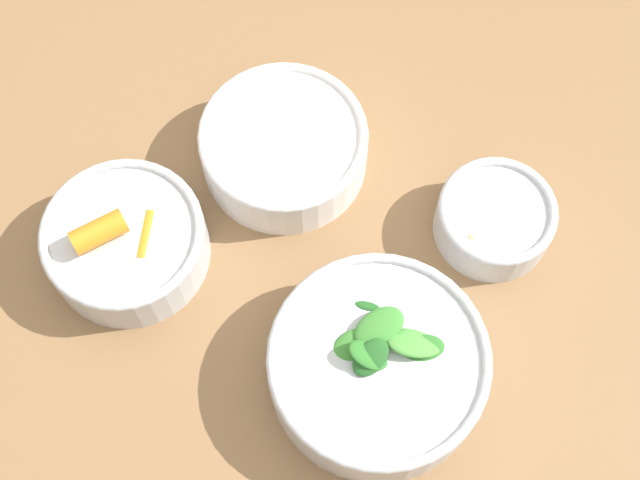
{
  "coord_description": "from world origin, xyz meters",
  "views": [
    {
      "loc": [
        -0.23,
        -0.23,
        1.58
      ],
      "look_at": [
        0.05,
        -0.06,
        0.8
      ],
      "focal_mm": 50.0,
      "sensor_mm": 36.0,
      "label": 1
    }
  ],
  "objects_px": {
    "bowl_greens": "(378,365)",
    "bowl_cookies": "(495,218)",
    "bowl_carrots": "(126,242)",
    "bowl_beans_hotdog": "(284,148)"
  },
  "relations": [
    {
      "from": "bowl_beans_hotdog",
      "to": "bowl_cookies",
      "type": "distance_m",
      "value": 0.22
    },
    {
      "from": "bowl_beans_hotdog",
      "to": "bowl_cookies",
      "type": "height_order",
      "value": "bowl_beans_hotdog"
    },
    {
      "from": "bowl_greens",
      "to": "bowl_beans_hotdog",
      "type": "distance_m",
      "value": 0.24
    },
    {
      "from": "bowl_carrots",
      "to": "bowl_beans_hotdog",
      "type": "height_order",
      "value": "bowl_carrots"
    },
    {
      "from": "bowl_greens",
      "to": "bowl_cookies",
      "type": "relative_size",
      "value": 1.73
    },
    {
      "from": "bowl_carrots",
      "to": "bowl_greens",
      "type": "bearing_deg",
      "value": -85.23
    },
    {
      "from": "bowl_greens",
      "to": "bowl_cookies",
      "type": "height_order",
      "value": "bowl_greens"
    },
    {
      "from": "bowl_greens",
      "to": "bowl_cookies",
      "type": "xyz_separation_m",
      "value": [
        0.19,
        -0.02,
        -0.01
      ]
    },
    {
      "from": "bowl_carrots",
      "to": "bowl_beans_hotdog",
      "type": "xyz_separation_m",
      "value": [
        0.17,
        -0.07,
        -0.0
      ]
    },
    {
      "from": "bowl_carrots",
      "to": "bowl_beans_hotdog",
      "type": "bearing_deg",
      "value": -23.36
    }
  ]
}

